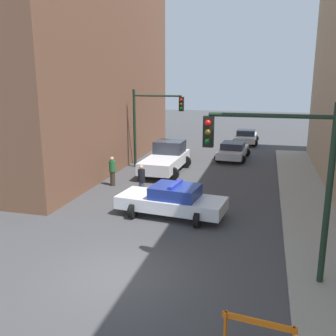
# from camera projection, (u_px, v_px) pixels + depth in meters

# --- Properties ---
(ground_plane) EXTENTS (120.00, 120.00, 0.00)m
(ground_plane) POSITION_uv_depth(u_px,v_px,m) (119.00, 276.00, 11.49)
(ground_plane) COLOR #424244
(sidewalk_right) EXTENTS (2.40, 44.00, 0.12)m
(sidewalk_right) POSITION_uv_depth(u_px,v_px,m) (336.00, 305.00, 9.95)
(sidewalk_right) COLOR #9E998E
(sidewalk_right) RESTS_ON ground_plane
(building_corner_left) EXTENTS (14.00, 20.00, 16.57)m
(building_corner_left) POSITION_uv_depth(u_px,v_px,m) (29.00, 42.00, 25.67)
(building_corner_left) COLOR brown
(building_corner_left) RESTS_ON ground_plane
(traffic_light_near) EXTENTS (3.64, 0.35, 5.20)m
(traffic_light_near) POSITION_uv_depth(u_px,v_px,m) (287.00, 166.00, 10.47)
(traffic_light_near) COLOR black
(traffic_light_near) RESTS_ON sidewalk_right
(traffic_light_far) EXTENTS (3.44, 0.35, 5.20)m
(traffic_light_far) POSITION_uv_depth(u_px,v_px,m) (150.00, 117.00, 24.56)
(traffic_light_far) COLOR black
(traffic_light_far) RESTS_ON ground_plane
(police_car) EXTENTS (4.88, 2.70, 1.52)m
(police_car) POSITION_uv_depth(u_px,v_px,m) (172.00, 200.00, 16.33)
(police_car) COLOR white
(police_car) RESTS_ON ground_plane
(white_truck) EXTENTS (2.70, 5.43, 1.90)m
(white_truck) POSITION_uv_depth(u_px,v_px,m) (166.00, 158.00, 24.03)
(white_truck) COLOR silver
(white_truck) RESTS_ON ground_plane
(parked_car_near) EXTENTS (2.46, 4.41, 1.31)m
(parked_car_near) POSITION_uv_depth(u_px,v_px,m) (233.00, 150.00, 27.76)
(parked_car_near) COLOR silver
(parked_car_near) RESTS_ON ground_plane
(parked_car_mid) EXTENTS (2.29, 4.31, 1.31)m
(parked_car_mid) POSITION_uv_depth(u_px,v_px,m) (246.00, 137.00, 34.33)
(parked_car_mid) COLOR silver
(parked_car_mid) RESTS_ON ground_plane
(pedestrian_crossing) EXTENTS (0.46, 0.46, 1.66)m
(pedestrian_crossing) POSITION_uv_depth(u_px,v_px,m) (142.00, 180.00, 18.97)
(pedestrian_crossing) COLOR #474C66
(pedestrian_crossing) RESTS_ON ground_plane
(pedestrian_corner) EXTENTS (0.51, 0.51, 1.66)m
(pedestrian_corner) POSITION_uv_depth(u_px,v_px,m) (112.00, 171.00, 20.95)
(pedestrian_corner) COLOR #382D23
(pedestrian_corner) RESTS_ON ground_plane
(barrier_mid) EXTENTS (1.59, 0.34, 0.90)m
(barrier_mid) POSITION_uv_depth(u_px,v_px,m) (258.00, 331.00, 8.07)
(barrier_mid) COLOR orange
(barrier_mid) RESTS_ON ground_plane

